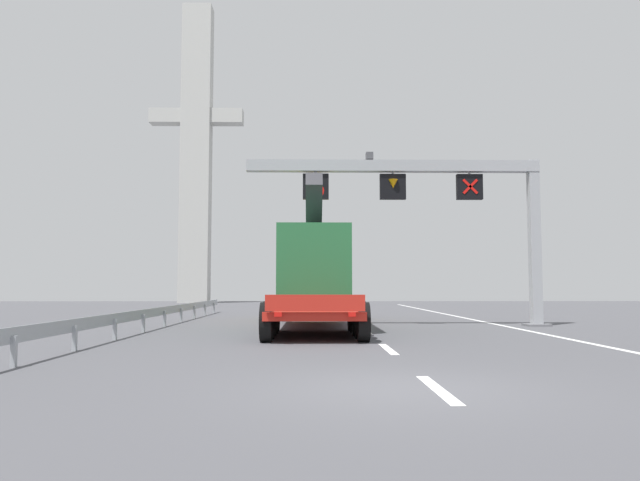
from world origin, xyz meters
TOP-DOWN VIEW (x-y plane):
  - ground at (0.00, 0.00)m, footprint 112.00×112.00m
  - lane_markings at (0.56, 23.45)m, footprint 0.20×61.49m
  - edge_line_right at (6.20, 12.00)m, footprint 0.20×63.00m
  - overhead_lane_gantry at (3.38, 14.62)m, footprint 11.84×0.90m
  - heavy_haul_truck_red at (-1.24, 15.15)m, footprint 3.03×14.07m
  - guardrail_left at (-7.04, 13.05)m, footprint 0.13×30.11m
  - bridge_pylon_distant at (-12.49, 49.47)m, footprint 9.00×2.00m

SIDE VIEW (x-z plane):
  - ground at x=0.00m, z-range 0.00..0.00m
  - edge_line_right at x=6.20m, z-range 0.00..0.01m
  - lane_markings at x=0.56m, z-range 0.00..0.01m
  - guardrail_left at x=-7.04m, z-range 0.18..0.94m
  - heavy_haul_truck_red at x=-1.24m, z-range -0.66..4.64m
  - overhead_lane_gantry at x=3.38m, z-range 1.87..8.72m
  - bridge_pylon_distant at x=-12.49m, z-range 0.38..29.50m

